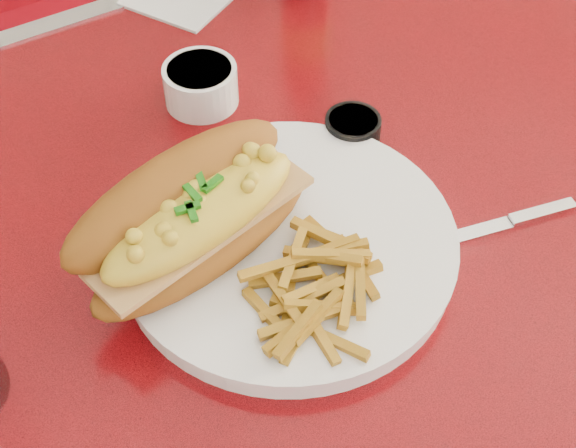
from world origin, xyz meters
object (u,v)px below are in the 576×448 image
sauce_cup_right (353,129)px  mac_hoagie (193,215)px  booth_bench_far (60,117)px  diner_table (263,311)px  dinner_plate (288,244)px  knife (502,224)px  fork (262,182)px  gravy_ramekin (201,84)px

sauce_cup_right → mac_hoagie: bearing=-163.7°
sauce_cup_right → booth_bench_far: bearing=99.9°
diner_table → dinner_plate: 0.18m
diner_table → sauce_cup_right: sauce_cup_right is taller
dinner_plate → knife: (0.19, -0.08, -0.01)m
fork → sauce_cup_right: size_ratio=2.02×
fork → knife: (0.17, -0.15, -0.02)m
gravy_ramekin → dinner_plate: bearing=-97.8°
booth_bench_far → knife: 1.08m
sauce_cup_right → knife: bearing=-72.5°
booth_bench_far → fork: (0.01, -0.79, 0.50)m
booth_bench_far → gravy_ramekin: size_ratio=11.75×
fork → gravy_ramekin: bearing=-37.1°
mac_hoagie → sauce_cup_right: mac_hoagie is taller
fork → knife: size_ratio=0.70×
dinner_plate → gravy_ramekin: gravy_ramekin is taller
mac_hoagie → diner_table: bearing=3.2°
booth_bench_far → dinner_plate: booth_bench_far is taller
sauce_cup_right → knife: 0.18m
dinner_plate → mac_hoagie: size_ratio=1.53×
dinner_plate → knife: 0.21m
fork → dinner_plate: bearing=136.9°
fork → knife: 0.23m
mac_hoagie → dinner_plate: bearing=-35.7°
diner_table → dinner_plate: dinner_plate is taller
gravy_ramekin → knife: size_ratio=0.55×
booth_bench_far → dinner_plate: 1.00m
knife → gravy_ramekin: bearing=129.6°
mac_hoagie → fork: bearing=11.1°
gravy_ramekin → sauce_cup_right: 0.17m
dinner_plate → sauce_cup_right: 0.17m
dinner_plate → gravy_ramekin: bearing=82.2°
diner_table → booth_bench_far: size_ratio=1.03×
booth_bench_far → sauce_cup_right: 0.93m
knife → booth_bench_far: bearing=113.9°
fork → gravy_ramekin: size_ratio=1.28×
mac_hoagie → knife: 0.29m
booth_bench_far → dinner_plate: (-0.00, -0.86, 0.50)m
diner_table → knife: (0.19, -0.13, 0.16)m
gravy_ramekin → fork: bearing=-96.0°
dinner_plate → knife: bearing=-22.3°
booth_bench_far → knife: (0.19, -0.94, 0.49)m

